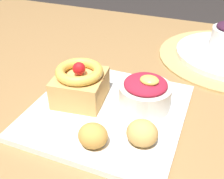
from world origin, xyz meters
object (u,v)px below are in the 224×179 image
(front_plate, at_px, (108,111))
(fritter_middle, at_px, (142,133))
(berry_ramekin, at_px, (145,93))
(fritter_front, at_px, (93,136))
(cake_slice, at_px, (80,84))

(front_plate, distance_m, fritter_middle, 0.10)
(front_plate, distance_m, berry_ramekin, 0.07)
(front_plate, bearing_deg, fritter_front, -80.75)
(fritter_middle, bearing_deg, fritter_front, -154.82)
(fritter_middle, bearing_deg, front_plate, 143.26)
(cake_slice, xyz_separation_m, fritter_middle, (0.14, -0.07, -0.01))
(fritter_front, bearing_deg, fritter_middle, 25.18)
(cake_slice, bearing_deg, fritter_front, -54.08)
(berry_ramekin, bearing_deg, front_plate, -151.37)
(fritter_middle, bearing_deg, berry_ramekin, 104.11)
(fritter_front, height_order, fritter_middle, fritter_middle)
(berry_ramekin, bearing_deg, fritter_front, -109.23)
(front_plate, height_order, fritter_middle, fritter_middle)
(fritter_front, xyz_separation_m, fritter_middle, (0.07, 0.03, 0.00))
(front_plate, height_order, cake_slice, cake_slice)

